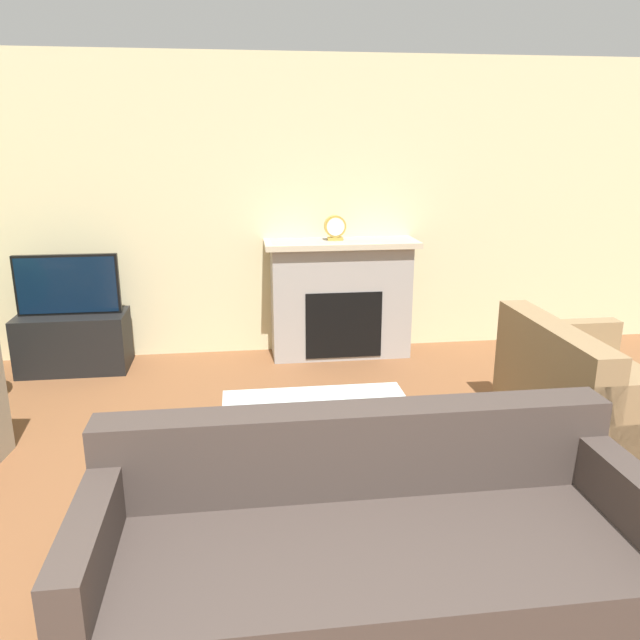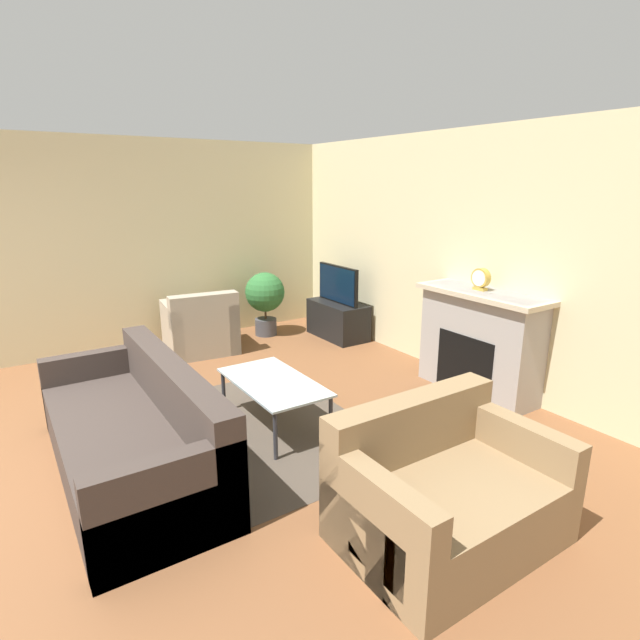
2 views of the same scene
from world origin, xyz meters
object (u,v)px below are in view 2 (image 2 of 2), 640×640
couch_sectional (135,436)px  couch_loveseat (444,494)px  coffee_table (273,385)px  tv (338,284)px  potted_plant (265,296)px  armchair_by_window (201,330)px  mantel_clock (481,279)px

couch_sectional → couch_loveseat: bearing=37.9°
coffee_table → tv: bearing=132.9°
tv → potted_plant: bearing=-129.4°
couch_loveseat → armchair_by_window: size_ratio=1.41×
mantel_clock → coffee_table: bearing=-101.5°
couch_sectional → mantel_clock: size_ratio=10.20×
tv → mantel_clock: bearing=2.7°
tv → potted_plant: 1.06m
tv → potted_plant: (-0.66, -0.81, -0.20)m
coffee_table → mantel_clock: size_ratio=5.00×
potted_plant → mantel_clock: size_ratio=4.07×
tv → coffee_table: size_ratio=0.77×
mantel_clock → tv: bearing=-177.3°
tv → mantel_clock: (2.33, 0.11, 0.44)m
mantel_clock → couch_loveseat: bearing=-53.8°
tv → coffee_table: (1.90, -2.04, -0.37)m
coffee_table → potted_plant: size_ratio=1.23×
couch_sectional → coffee_table: 1.23m
couch_loveseat → potted_plant: size_ratio=1.43×
couch_sectional → mantel_clock: (0.37, 3.38, 0.92)m
couch_loveseat → potted_plant: bearing=76.7°
potted_plant → mantel_clock: 3.20m
potted_plant → armchair_by_window: bearing=-78.1°
couch_loveseat → mantel_clock: size_ratio=5.80×
potted_plant → mantel_clock: bearing=17.0°
armchair_by_window → potted_plant: (-0.22, 1.05, 0.27)m
couch_loveseat → mantel_clock: mantel_clock is taller
tv → mantel_clock: 2.38m
armchair_by_window → mantel_clock: (2.77, 1.97, 0.90)m
tv → potted_plant: size_ratio=0.94×
couch_loveseat → potted_plant: (-4.44, 1.05, 0.28)m
coffee_table → potted_plant: potted_plant is taller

